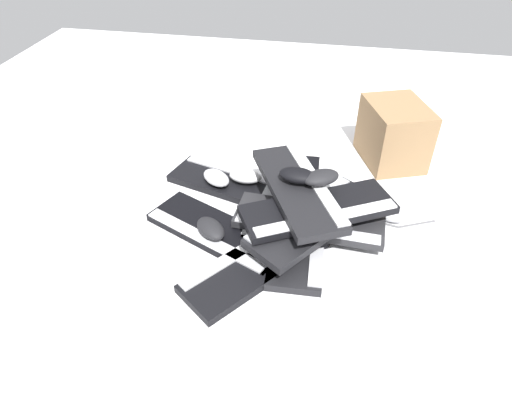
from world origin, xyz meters
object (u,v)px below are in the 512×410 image
(keyboard_7, at_px, (306,195))
(mouse_1, at_px, (388,213))
(keyboard_5, at_px, (309,221))
(mouse_5, at_px, (245,176))
(mouse_4, at_px, (321,177))
(keyboard_3, at_px, (216,232))
(keyboard_9, at_px, (298,188))
(keyboard_1, at_px, (284,201))
(keyboard_6, at_px, (314,220))
(keyboard_8, at_px, (319,210))
(mouse_3, at_px, (298,175))
(keyboard_2, at_px, (233,184))
(mouse_2, at_px, (211,228))
(mouse_0, at_px, (216,178))
(keyboard_0, at_px, (300,235))
(keyboard_4, at_px, (256,264))
(cardboard_box, at_px, (394,134))

(keyboard_7, xyz_separation_m, mouse_1, (0.26, -0.01, -0.02))
(keyboard_5, bearing_deg, mouse_5, 141.64)
(mouse_1, xyz_separation_m, mouse_4, (-0.22, -0.06, 0.15))
(keyboard_3, distance_m, keyboard_9, 0.28)
(keyboard_1, distance_m, keyboard_6, 0.19)
(keyboard_8, height_order, mouse_3, mouse_3)
(keyboard_2, relative_size, keyboard_8, 1.01)
(mouse_2, bearing_deg, mouse_3, 75.63)
(keyboard_6, xyz_separation_m, mouse_0, (-0.34, 0.19, -0.02))
(mouse_1, bearing_deg, keyboard_0, 60.05)
(keyboard_6, xyz_separation_m, mouse_4, (0.01, 0.08, 0.10))
(keyboard_7, xyz_separation_m, mouse_2, (-0.25, -0.22, 0.01))
(mouse_3, bearing_deg, keyboard_9, -65.72)
(keyboard_0, xyz_separation_m, keyboard_2, (-0.25, 0.22, 0.00))
(mouse_1, bearing_deg, mouse_2, 52.49)
(keyboard_3, xyz_separation_m, keyboard_9, (0.23, 0.10, 0.12))
(keyboard_6, distance_m, mouse_1, 0.27)
(keyboard_9, relative_size, mouse_5, 4.19)
(keyboard_3, xyz_separation_m, mouse_0, (-0.06, 0.23, 0.04))
(keyboard_5, bearing_deg, keyboard_8, -37.83)
(mouse_5, bearing_deg, mouse_1, 173.91)
(keyboard_0, bearing_deg, mouse_2, -166.57)
(keyboard_1, height_order, keyboard_8, keyboard_8)
(keyboard_4, xyz_separation_m, cardboard_box, (0.38, 0.64, 0.10))
(mouse_5, bearing_deg, mouse_0, 18.17)
(mouse_1, height_order, cardboard_box, cardboard_box)
(keyboard_9, bearing_deg, keyboard_7, 76.20)
(keyboard_5, bearing_deg, mouse_1, 25.30)
(mouse_1, height_order, mouse_3, mouse_3)
(keyboard_0, relative_size, mouse_5, 4.05)
(keyboard_7, relative_size, mouse_5, 4.05)
(keyboard_4, bearing_deg, keyboard_5, 53.96)
(keyboard_1, distance_m, keyboard_2, 0.19)
(keyboard_7, relative_size, mouse_4, 4.05)
(keyboard_0, relative_size, keyboard_6, 1.00)
(keyboard_2, distance_m, keyboard_3, 0.25)
(keyboard_8, bearing_deg, keyboard_3, -170.31)
(keyboard_5, xyz_separation_m, mouse_3, (-0.05, 0.05, 0.13))
(keyboard_2, bearing_deg, mouse_0, -152.37)
(keyboard_3, height_order, mouse_0, mouse_0)
(keyboard_8, height_order, mouse_5, keyboard_8)
(keyboard_2, height_order, keyboard_9, keyboard_9)
(keyboard_7, xyz_separation_m, cardboard_box, (0.28, 0.34, 0.07))
(keyboard_7, xyz_separation_m, mouse_0, (-0.30, 0.03, 0.01))
(mouse_4, bearing_deg, keyboard_4, -156.89)
(keyboard_0, bearing_deg, keyboard_8, 18.18)
(keyboard_0, xyz_separation_m, keyboard_4, (-0.11, -0.14, 0.00))
(keyboard_3, distance_m, mouse_4, 0.35)
(keyboard_1, relative_size, keyboard_7, 1.02)
(mouse_0, bearing_deg, mouse_3, -163.82)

